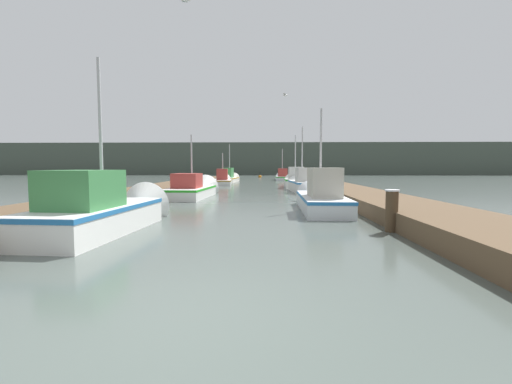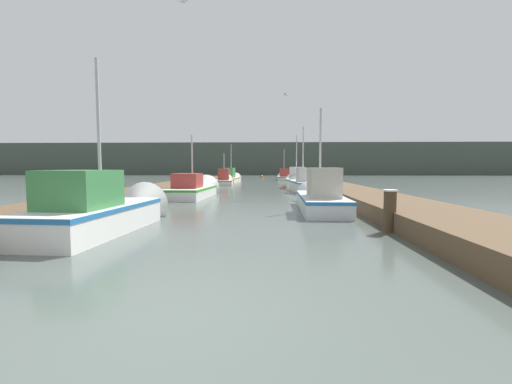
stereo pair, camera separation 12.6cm
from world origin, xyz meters
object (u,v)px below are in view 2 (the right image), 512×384
at_px(fishing_boat_1, 319,196).
at_px(fishing_boat_5, 224,180).
at_px(fishing_boat_3, 302,184).
at_px(channel_buoy, 262,177).
at_px(fishing_boat_7, 284,177).
at_px(mooring_piling_1, 318,181).
at_px(mooring_piling_2, 302,177).
at_px(fishing_boat_0, 104,210).
at_px(fishing_boat_4, 296,181).
at_px(mooring_piling_3, 390,211).
at_px(seagull_lead, 286,95).
at_px(fishing_boat_2, 195,189).
at_px(mooring_piling_0, 330,184).
at_px(fishing_boat_6, 231,178).

relative_size(fishing_boat_1, fishing_boat_5, 1.10).
bearing_deg(fishing_boat_3, channel_buoy, 92.94).
relative_size(fishing_boat_7, mooring_piling_1, 4.67).
height_order(fishing_boat_3, fishing_boat_5, fishing_boat_3).
bearing_deg(mooring_piling_2, channel_buoy, 101.00).
height_order(fishing_boat_0, fishing_boat_4, fishing_boat_0).
distance_m(fishing_boat_5, mooring_piling_3, 23.67).
height_order(fishing_boat_4, seagull_lead, seagull_lead).
relative_size(fishing_boat_0, fishing_boat_2, 0.88).
xyz_separation_m(fishing_boat_4, mooring_piling_2, (0.76, 3.35, 0.16)).
xyz_separation_m(fishing_boat_2, seagull_lead, (5.08, 2.70, 5.60)).
distance_m(mooring_piling_0, channel_buoy, 32.92).
height_order(fishing_boat_0, mooring_piling_2, fishing_boat_0).
bearing_deg(fishing_boat_1, fishing_boat_2, 139.45).
bearing_deg(mooring_piling_3, fishing_boat_4, 92.66).
xyz_separation_m(fishing_boat_4, fishing_boat_5, (-6.23, 4.04, -0.12)).
distance_m(fishing_boat_6, fishing_boat_7, 8.23).
bearing_deg(fishing_boat_4, fishing_boat_1, -89.98).
distance_m(fishing_boat_0, fishing_boat_3, 15.28).
height_order(fishing_boat_4, fishing_boat_7, fishing_boat_4).
bearing_deg(channel_buoy, mooring_piling_0, -82.56).
bearing_deg(channel_buoy, fishing_boat_2, -95.33).
bearing_deg(fishing_boat_0, mooring_piling_0, 55.91).
bearing_deg(fishing_boat_7, fishing_boat_2, -103.63).
bearing_deg(seagull_lead, mooring_piling_2, -176.86).
relative_size(fishing_boat_0, fishing_boat_4, 1.05).
xyz_separation_m(fishing_boat_3, mooring_piling_2, (0.71, 8.02, 0.16)).
bearing_deg(fishing_boat_1, channel_buoy, 95.90).
bearing_deg(mooring_piling_0, fishing_boat_2, 176.40).
relative_size(fishing_boat_2, fishing_boat_7, 0.94).
bearing_deg(fishing_boat_5, mooring_piling_0, -65.30).
relative_size(mooring_piling_1, mooring_piling_3, 1.27).
relative_size(fishing_boat_2, mooring_piling_1, 4.38).
relative_size(fishing_boat_3, mooring_piling_1, 4.02).
height_order(fishing_boat_5, mooring_piling_2, fishing_boat_5).
relative_size(fishing_boat_6, mooring_piling_1, 4.00).
distance_m(fishing_boat_6, seagull_lead, 16.79).
xyz_separation_m(fishing_boat_5, mooring_piling_0, (7.30, -12.97, 0.33)).
bearing_deg(fishing_boat_6, fishing_boat_3, -61.95).
xyz_separation_m(fishing_boat_7, channel_buoy, (-2.88, 8.64, -0.23)).
bearing_deg(mooring_piling_2, fishing_boat_1, -93.22).
bearing_deg(fishing_boat_4, fishing_boat_2, -125.29).
bearing_deg(mooring_piling_3, mooring_piling_0, 88.77).
bearing_deg(fishing_boat_1, seagull_lead, 97.78).
bearing_deg(fishing_boat_6, fishing_boat_5, -86.91).
bearing_deg(fishing_boat_4, channel_buoy, 98.55).
xyz_separation_m(fishing_boat_2, fishing_boat_5, (-0.04, 12.52, 0.01)).
bearing_deg(fishing_boat_2, fishing_boat_5, 92.86).
bearing_deg(mooring_piling_0, fishing_boat_1, -104.56).
bearing_deg(channel_buoy, fishing_boat_7, -71.59).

